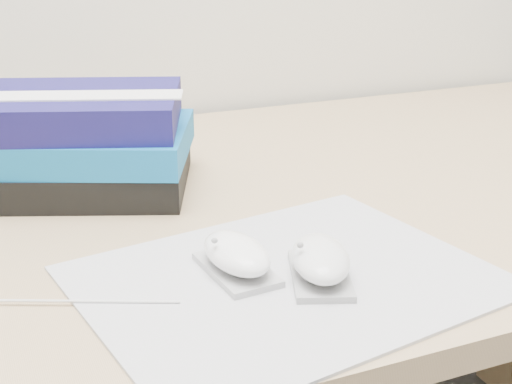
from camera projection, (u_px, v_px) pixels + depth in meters
name	position (u px, v px, depth m)	size (l,w,h in m)	color
desk	(236.00, 325.00, 1.05)	(1.60, 0.80, 0.73)	#A5845C
mousepad	(286.00, 279.00, 0.68)	(0.38, 0.29, 0.00)	#929199
mouse_rear	(237.00, 256.00, 0.68)	(0.06, 0.10, 0.04)	#A1A1A3
mouse_front	(321.00, 261.00, 0.67)	(0.09, 0.11, 0.04)	gray
usb_cable	(69.00, 301.00, 0.63)	(0.00, 0.00, 0.20)	silver
book_stack	(85.00, 141.00, 0.90)	(0.31, 0.28, 0.13)	black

